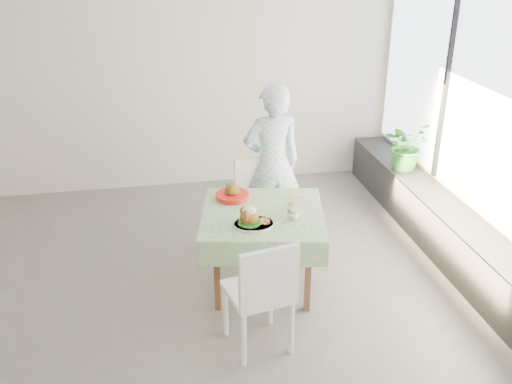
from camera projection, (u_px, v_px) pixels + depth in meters
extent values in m
plane|color=#5F5C5A|center=(166.00, 295.00, 5.09)|extent=(6.00, 6.00, 0.00)
cube|color=silver|center=(149.00, 77.00, 6.75)|extent=(6.00, 0.02, 2.80)
cube|color=silver|center=(172.00, 358.00, 2.28)|extent=(6.00, 0.02, 2.80)
cube|color=silver|center=(498.00, 126.00, 5.03)|extent=(0.02, 5.00, 2.80)
cube|color=#D1E0F9|center=(500.00, 98.00, 4.92)|extent=(0.01, 4.80, 2.18)
cube|color=black|center=(458.00, 242.00, 5.47)|extent=(0.40, 4.80, 0.50)
cube|color=brown|center=(263.00, 216.00, 4.96)|extent=(1.06, 1.06, 0.04)
cube|color=white|center=(263.00, 213.00, 4.95)|extent=(1.23, 1.23, 0.01)
cube|color=white|center=(260.00, 206.00, 5.72)|extent=(0.47, 0.47, 0.04)
cube|color=white|center=(255.00, 177.00, 5.79)|extent=(0.43, 0.08, 0.43)
cube|color=white|center=(258.00, 291.00, 4.30)|extent=(0.54, 0.54, 0.04)
cube|color=white|center=(269.00, 277.00, 4.03)|extent=(0.45, 0.14, 0.45)
imported|color=#97BBF2|center=(272.00, 164.00, 5.77)|extent=(0.64, 0.45, 1.65)
cylinder|color=white|center=(254.00, 224.00, 4.72)|extent=(0.34, 0.34, 0.02)
cylinder|color=#194F13|center=(249.00, 223.00, 4.71)|extent=(0.19, 0.19, 0.02)
ellipsoid|color=brown|center=(249.00, 217.00, 4.69)|extent=(0.16, 0.15, 0.12)
ellipsoid|color=white|center=(249.00, 211.00, 4.66)|extent=(0.11, 0.11, 0.08)
cylinder|color=#9F190F|center=(267.00, 221.00, 4.71)|extent=(0.06, 0.06, 0.03)
cylinder|color=white|center=(292.00, 206.00, 4.93)|extent=(0.08, 0.08, 0.12)
cylinder|color=orange|center=(292.00, 207.00, 4.94)|extent=(0.07, 0.07, 0.08)
cylinder|color=white|center=(293.00, 199.00, 4.91)|extent=(0.09, 0.09, 0.01)
cylinder|color=yellow|center=(293.00, 195.00, 4.89)|extent=(0.01, 0.03, 0.16)
cylinder|color=white|center=(294.00, 213.00, 4.80)|extent=(0.08, 0.08, 0.12)
cylinder|color=#EDECC7|center=(294.00, 215.00, 4.80)|extent=(0.07, 0.07, 0.08)
cylinder|color=white|center=(294.00, 207.00, 4.77)|extent=(0.09, 0.09, 0.01)
cylinder|color=yellow|center=(295.00, 202.00, 4.76)|extent=(0.01, 0.03, 0.16)
cylinder|color=red|center=(232.00, 196.00, 5.19)|extent=(0.31, 0.31, 0.05)
cylinder|color=white|center=(232.00, 195.00, 5.19)|extent=(0.26, 0.26, 0.02)
ellipsoid|color=brown|center=(232.00, 190.00, 5.17)|extent=(0.14, 0.13, 0.12)
imported|color=#2B7426|center=(407.00, 145.00, 6.39)|extent=(0.64, 0.60, 0.57)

